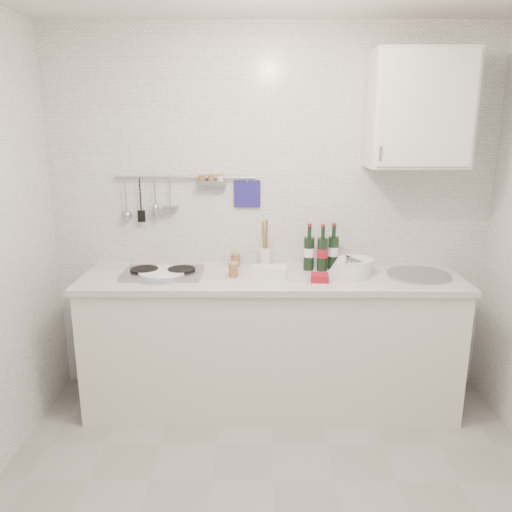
# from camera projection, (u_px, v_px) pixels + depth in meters

# --- Properties ---
(back_wall) EXTENTS (3.00, 0.02, 2.50)m
(back_wall) POSITION_uv_depth(u_px,v_px,m) (271.00, 217.00, 3.43)
(back_wall) COLOR silver
(back_wall) RESTS_ON floor
(counter) EXTENTS (2.44, 0.64, 0.96)m
(counter) POSITION_uv_depth(u_px,v_px,m) (272.00, 345.00, 3.34)
(counter) COLOR silver
(counter) RESTS_ON floor
(wall_rail) EXTENTS (0.98, 0.09, 0.34)m
(wall_rail) POSITION_uv_depth(u_px,v_px,m) (182.00, 192.00, 3.35)
(wall_rail) COLOR #93969B
(wall_rail) RESTS_ON back_wall
(wall_cabinet) EXTENTS (0.60, 0.38, 0.70)m
(wall_cabinet) POSITION_uv_depth(u_px,v_px,m) (418.00, 110.00, 3.07)
(wall_cabinet) COLOR silver
(wall_cabinet) RESTS_ON back_wall
(plate_stack_hob) EXTENTS (0.32, 0.32, 0.04)m
(plate_stack_hob) POSITION_uv_depth(u_px,v_px,m) (161.00, 274.00, 3.17)
(plate_stack_hob) COLOR #4765A2
(plate_stack_hob) RESTS_ON counter
(plate_stack_sink) EXTENTS (0.30, 0.28, 0.11)m
(plate_stack_sink) POSITION_uv_depth(u_px,v_px,m) (352.00, 267.00, 3.23)
(plate_stack_sink) COLOR white
(plate_stack_sink) RESTS_ON counter
(wine_bottles) EXTENTS (0.24, 0.12, 0.31)m
(wine_bottles) POSITION_uv_depth(u_px,v_px,m) (322.00, 247.00, 3.31)
(wine_bottles) COLOR black
(wine_bottles) RESTS_ON counter
(butter_dish) EXTENTS (0.23, 0.14, 0.07)m
(butter_dish) POSITION_uv_depth(u_px,v_px,m) (269.00, 271.00, 3.19)
(butter_dish) COLOR white
(butter_dish) RESTS_ON counter
(strawberry_punnet) EXTENTS (0.12, 0.12, 0.05)m
(strawberry_punnet) POSITION_uv_depth(u_px,v_px,m) (320.00, 278.00, 3.09)
(strawberry_punnet) COLOR #A51229
(strawberry_punnet) RESTS_ON counter
(utensil_crock) EXTENTS (0.08, 0.08, 0.32)m
(utensil_crock) POSITION_uv_depth(u_px,v_px,m) (265.00, 254.00, 3.44)
(utensil_crock) COLOR white
(utensil_crock) RESTS_ON counter
(jar_a) EXTENTS (0.07, 0.07, 0.09)m
(jar_a) POSITION_uv_depth(u_px,v_px,m) (236.00, 259.00, 3.43)
(jar_a) COLOR brown
(jar_a) RESTS_ON counter
(jar_b) EXTENTS (0.06, 0.06, 0.07)m
(jar_b) POSITION_uv_depth(u_px,v_px,m) (329.00, 261.00, 3.42)
(jar_b) COLOR brown
(jar_b) RESTS_ON counter
(jar_c) EXTENTS (0.07, 0.07, 0.08)m
(jar_c) POSITION_uv_depth(u_px,v_px,m) (357.00, 264.00, 3.32)
(jar_c) COLOR brown
(jar_c) RESTS_ON counter
(jar_d) EXTENTS (0.07, 0.07, 0.09)m
(jar_d) POSITION_uv_depth(u_px,v_px,m) (233.00, 269.00, 3.18)
(jar_d) COLOR brown
(jar_d) RESTS_ON counter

